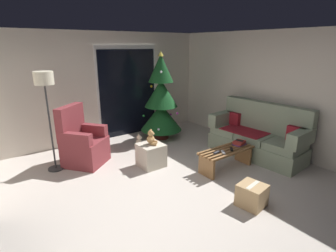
{
  "coord_description": "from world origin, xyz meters",
  "views": [
    {
      "loc": [
        -2.18,
        -2.86,
        2.21
      ],
      "look_at": [
        0.4,
        0.7,
        0.85
      ],
      "focal_mm": 28.27,
      "sensor_mm": 36.0,
      "label": 1
    }
  ],
  "objects_px": {
    "book_stack": "(239,143)",
    "ottoman": "(151,155)",
    "floor_lamp": "(45,88)",
    "cardboard_box_taped_mid_floor": "(252,195)",
    "teddy_bear_honey": "(151,138)",
    "teddy_bear_cream_by_tree": "(140,141)",
    "cell_phone": "(240,140)",
    "remote_graphite": "(217,152)",
    "remote_black": "(232,149)",
    "armchair": "(83,144)",
    "christmas_tree": "(161,101)",
    "remote_silver": "(223,152)",
    "coffee_table": "(226,156)",
    "couch": "(258,137)"
  },
  "relations": [
    {
      "from": "book_stack",
      "to": "ottoman",
      "type": "distance_m",
      "value": 1.68
    },
    {
      "from": "floor_lamp",
      "to": "cardboard_box_taped_mid_floor",
      "type": "height_order",
      "value": "floor_lamp"
    },
    {
      "from": "teddy_bear_honey",
      "to": "teddy_bear_cream_by_tree",
      "type": "distance_m",
      "value": 1.15
    },
    {
      "from": "cell_phone",
      "to": "teddy_bear_honey",
      "type": "bearing_deg",
      "value": 131.47
    },
    {
      "from": "cell_phone",
      "to": "teddy_bear_honey",
      "type": "xyz_separation_m",
      "value": [
        -1.41,
        0.89,
        0.08
      ]
    },
    {
      "from": "teddy_bear_honey",
      "to": "cell_phone",
      "type": "bearing_deg",
      "value": -32.28
    },
    {
      "from": "remote_graphite",
      "to": "remote_black",
      "type": "relative_size",
      "value": 1.0
    },
    {
      "from": "book_stack",
      "to": "cell_phone",
      "type": "relative_size",
      "value": 1.8
    },
    {
      "from": "remote_black",
      "to": "armchair",
      "type": "relative_size",
      "value": 0.14
    },
    {
      "from": "cell_phone",
      "to": "floor_lamp",
      "type": "height_order",
      "value": "floor_lamp"
    },
    {
      "from": "christmas_tree",
      "to": "floor_lamp",
      "type": "relative_size",
      "value": 1.16
    },
    {
      "from": "christmas_tree",
      "to": "armchair",
      "type": "bearing_deg",
      "value": -171.34
    },
    {
      "from": "remote_silver",
      "to": "remote_black",
      "type": "bearing_deg",
      "value": 32.79
    },
    {
      "from": "remote_graphite",
      "to": "ottoman",
      "type": "relative_size",
      "value": 0.35
    },
    {
      "from": "ottoman",
      "to": "armchair",
      "type": "bearing_deg",
      "value": 138.9
    },
    {
      "from": "coffee_table",
      "to": "teddy_bear_honey",
      "type": "relative_size",
      "value": 3.86
    },
    {
      "from": "couch",
      "to": "cardboard_box_taped_mid_floor",
      "type": "distance_m",
      "value": 1.95
    },
    {
      "from": "book_stack",
      "to": "armchair",
      "type": "relative_size",
      "value": 0.23
    },
    {
      "from": "christmas_tree",
      "to": "cell_phone",
      "type": "bearing_deg",
      "value": -79.71
    },
    {
      "from": "cell_phone",
      "to": "teddy_bear_honey",
      "type": "relative_size",
      "value": 0.5
    },
    {
      "from": "couch",
      "to": "cardboard_box_taped_mid_floor",
      "type": "bearing_deg",
      "value": -145.81
    },
    {
      "from": "cardboard_box_taped_mid_floor",
      "to": "couch",
      "type": "bearing_deg",
      "value": 34.19
    },
    {
      "from": "cardboard_box_taped_mid_floor",
      "to": "ottoman",
      "type": "bearing_deg",
      "value": 103.44
    },
    {
      "from": "coffee_table",
      "to": "armchair",
      "type": "bearing_deg",
      "value": 138.81
    },
    {
      "from": "coffee_table",
      "to": "remote_silver",
      "type": "bearing_deg",
      "value": -157.07
    },
    {
      "from": "remote_graphite",
      "to": "armchair",
      "type": "bearing_deg",
      "value": 33.88
    },
    {
      "from": "couch",
      "to": "coffee_table",
      "type": "relative_size",
      "value": 1.81
    },
    {
      "from": "book_stack",
      "to": "cardboard_box_taped_mid_floor",
      "type": "bearing_deg",
      "value": -132.42
    },
    {
      "from": "remote_graphite",
      "to": "book_stack",
      "type": "xyz_separation_m",
      "value": [
        0.63,
        0.03,
        0.03
      ]
    },
    {
      "from": "remote_silver",
      "to": "remote_black",
      "type": "xyz_separation_m",
      "value": [
        0.22,
        0.0,
        0.0
      ]
    },
    {
      "from": "christmas_tree",
      "to": "teddy_bear_honey",
      "type": "height_order",
      "value": "christmas_tree"
    },
    {
      "from": "ottoman",
      "to": "remote_graphite",
      "type": "bearing_deg",
      "value": -50.09
    },
    {
      "from": "couch",
      "to": "armchair",
      "type": "distance_m",
      "value": 3.5
    },
    {
      "from": "couch",
      "to": "cardboard_box_taped_mid_floor",
      "type": "height_order",
      "value": "couch"
    },
    {
      "from": "christmas_tree",
      "to": "cardboard_box_taped_mid_floor",
      "type": "height_order",
      "value": "christmas_tree"
    },
    {
      "from": "armchair",
      "to": "coffee_table",
      "type": "bearing_deg",
      "value": -41.19
    },
    {
      "from": "remote_black",
      "to": "teddy_bear_cream_by_tree",
      "type": "height_order",
      "value": "remote_black"
    },
    {
      "from": "book_stack",
      "to": "teddy_bear_cream_by_tree",
      "type": "distance_m",
      "value": 2.21
    },
    {
      "from": "remote_graphite",
      "to": "teddy_bear_honey",
      "type": "xyz_separation_m",
      "value": [
        -0.77,
        0.92,
        0.16
      ]
    },
    {
      "from": "floor_lamp",
      "to": "teddy_bear_cream_by_tree",
      "type": "height_order",
      "value": "floor_lamp"
    },
    {
      "from": "coffee_table",
      "to": "floor_lamp",
      "type": "xyz_separation_m",
      "value": [
        -2.55,
        1.83,
        1.25
      ]
    },
    {
      "from": "ottoman",
      "to": "teddy_bear_cream_by_tree",
      "type": "distance_m",
      "value": 1.06
    },
    {
      "from": "coffee_table",
      "to": "book_stack",
      "type": "relative_size",
      "value": 4.25
    },
    {
      "from": "couch",
      "to": "teddy_bear_cream_by_tree",
      "type": "height_order",
      "value": "couch"
    },
    {
      "from": "cell_phone",
      "to": "cardboard_box_taped_mid_floor",
      "type": "relative_size",
      "value": 0.35
    },
    {
      "from": "remote_silver",
      "to": "teddy_bear_cream_by_tree",
      "type": "relative_size",
      "value": 0.55
    },
    {
      "from": "couch",
      "to": "christmas_tree",
      "type": "xyz_separation_m",
      "value": [
        -1.02,
        2.02,
        0.52
      ]
    },
    {
      "from": "remote_silver",
      "to": "teddy_bear_honey",
      "type": "distance_m",
      "value": 1.32
    },
    {
      "from": "remote_silver",
      "to": "remote_black",
      "type": "relative_size",
      "value": 1.0
    },
    {
      "from": "ottoman",
      "to": "teddy_bear_cream_by_tree",
      "type": "xyz_separation_m",
      "value": [
        0.33,
        1.0,
        -0.1
      ]
    }
  ]
}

